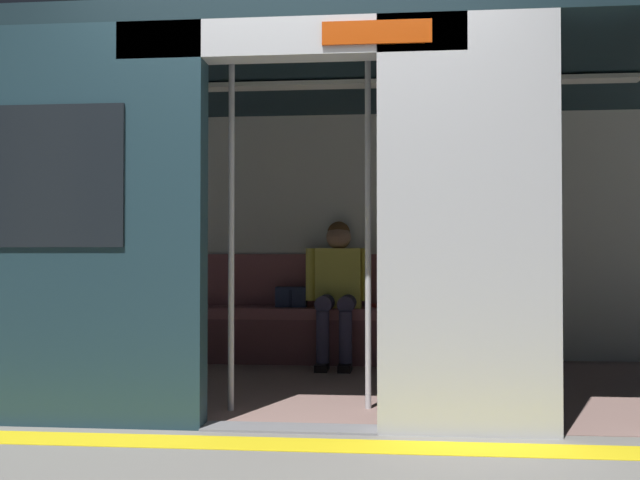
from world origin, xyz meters
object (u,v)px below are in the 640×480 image
object	(u,v)px
book	(383,306)
grab_pole_far	(368,229)
grab_pole_door	(231,229)
bench_seat	(326,321)
train_car	(305,170)
person_seated	(338,282)
handbag	(291,297)

from	to	relation	value
book	grab_pole_far	xyz separation A→B (m)	(0.08, 1.80, 0.59)
grab_pole_door	bench_seat	bearing A→B (deg)	-102.15
grab_pole_far	train_car	bearing A→B (deg)	-56.37
train_car	grab_pole_door	world-z (taller)	train_car
bench_seat	book	bearing A→B (deg)	-171.64
book	grab_pole_door	bearing A→B (deg)	39.33
person_seated	grab_pole_door	world-z (taller)	grab_pole_door
grab_pole_door	grab_pole_far	bearing A→B (deg)	-170.89
person_seated	grab_pole_far	xyz separation A→B (m)	(-0.29, 1.67, 0.38)
book	grab_pole_far	world-z (taller)	grab_pole_far
handbag	book	world-z (taller)	handbag
bench_seat	handbag	world-z (taller)	handbag
book	grab_pole_door	xyz separation A→B (m)	(0.88, 1.92, 0.59)
bench_seat	handbag	xyz separation A→B (m)	(0.30, -0.07, 0.19)
person_seated	grab_pole_far	world-z (taller)	grab_pole_far
person_seated	grab_pole_far	distance (m)	1.74
bench_seat	person_seated	bearing A→B (deg)	153.46
bench_seat	person_seated	xyz separation A→B (m)	(-0.10, 0.05, 0.33)
train_car	grab_pole_far	distance (m)	0.93
train_car	book	world-z (taller)	train_car
handbag	grab_pole_far	world-z (taller)	grab_pole_far
grab_pole_door	person_seated	bearing A→B (deg)	-105.62
train_car	bench_seat	xyz separation A→B (m)	(-0.06, -1.04, -1.14)
person_seated	grab_pole_door	distance (m)	1.91
grab_pole_door	book	bearing A→B (deg)	-114.49
handbag	grab_pole_far	size ratio (longest dim) A/B	0.12
person_seated	book	world-z (taller)	person_seated
train_car	bench_seat	size ratio (longest dim) A/B	2.39
person_seated	book	distance (m)	0.44
grab_pole_far	handbag	bearing A→B (deg)	-68.68
person_seated	grab_pole_door	size ratio (longest dim) A/B	0.56
grab_pole_door	train_car	bearing A→B (deg)	-112.87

